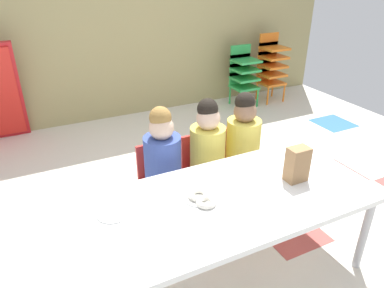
{
  "coord_description": "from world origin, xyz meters",
  "views": [
    {
      "loc": [
        -1.11,
        -1.98,
        1.76
      ],
      "look_at": [
        -0.29,
        -0.3,
        0.82
      ],
      "focal_mm": 33.55,
      "sensor_mm": 36.0,
      "label": 1
    }
  ],
  "objects_px": {
    "seated_child_middle_seat": "(207,147)",
    "donut_powdered_loose": "(206,202)",
    "seated_child_near_camera": "(162,157)",
    "paper_plate_center_table": "(113,213)",
    "donut_powdered_on_plate": "(199,195)",
    "paper_bag_brown": "(297,164)",
    "seated_child_far_right": "(243,138)",
    "craft_table": "(225,204)",
    "kid_chair_green_stack": "(243,72)",
    "kid_chair_orange_stack": "(271,64)",
    "paper_plate_near_edge": "(199,198)"
  },
  "relations": [
    {
      "from": "craft_table",
      "to": "paper_bag_brown",
      "type": "relative_size",
      "value": 8.07
    },
    {
      "from": "seated_child_near_camera",
      "to": "paper_plate_center_table",
      "type": "relative_size",
      "value": 5.1
    },
    {
      "from": "seated_child_far_right",
      "to": "kid_chair_green_stack",
      "type": "xyz_separation_m",
      "value": [
        1.26,
        1.89,
        -0.1
      ]
    },
    {
      "from": "paper_bag_brown",
      "to": "donut_powdered_loose",
      "type": "relative_size",
      "value": 1.92
    },
    {
      "from": "paper_plate_near_edge",
      "to": "donut_powdered_loose",
      "type": "bearing_deg",
      "value": -81.62
    },
    {
      "from": "paper_bag_brown",
      "to": "kid_chair_orange_stack",
      "type": "bearing_deg",
      "value": 55.24
    },
    {
      "from": "paper_bag_brown",
      "to": "paper_plate_center_table",
      "type": "xyz_separation_m",
      "value": [
        -1.09,
        0.16,
        -0.11
      ]
    },
    {
      "from": "seated_child_far_right",
      "to": "kid_chair_orange_stack",
      "type": "relative_size",
      "value": 1.0
    },
    {
      "from": "craft_table",
      "to": "donut_powdered_loose",
      "type": "distance_m",
      "value": 0.14
    },
    {
      "from": "seated_child_middle_seat",
      "to": "paper_bag_brown",
      "type": "xyz_separation_m",
      "value": [
        0.26,
        -0.65,
        0.12
      ]
    },
    {
      "from": "seated_child_far_right",
      "to": "paper_bag_brown",
      "type": "bearing_deg",
      "value": -94.3
    },
    {
      "from": "craft_table",
      "to": "kid_chair_orange_stack",
      "type": "distance_m",
      "value": 3.37
    },
    {
      "from": "kid_chair_green_stack",
      "to": "donut_powdered_loose",
      "type": "xyz_separation_m",
      "value": [
        -1.92,
        -2.52,
        0.13
      ]
    },
    {
      "from": "kid_chair_orange_stack",
      "to": "donut_powdered_loose",
      "type": "height_order",
      "value": "kid_chair_orange_stack"
    },
    {
      "from": "seated_child_near_camera",
      "to": "seated_child_far_right",
      "type": "bearing_deg",
      "value": 0.0
    },
    {
      "from": "kid_chair_green_stack",
      "to": "paper_plate_near_edge",
      "type": "xyz_separation_m",
      "value": [
        -1.93,
        -2.45,
        0.11
      ]
    },
    {
      "from": "donut_powdered_on_plate",
      "to": "seated_child_near_camera",
      "type": "bearing_deg",
      "value": 89.57
    },
    {
      "from": "seated_child_far_right",
      "to": "donut_powdered_on_plate",
      "type": "height_order",
      "value": "seated_child_far_right"
    },
    {
      "from": "craft_table",
      "to": "paper_plate_center_table",
      "type": "distance_m",
      "value": 0.63
    },
    {
      "from": "seated_child_middle_seat",
      "to": "seated_child_far_right",
      "type": "distance_m",
      "value": 0.31
    },
    {
      "from": "donut_powdered_on_plate",
      "to": "paper_plate_near_edge",
      "type": "bearing_deg",
      "value": 0.0
    },
    {
      "from": "seated_child_far_right",
      "to": "paper_plate_center_table",
      "type": "distance_m",
      "value": 1.24
    },
    {
      "from": "kid_chair_green_stack",
      "to": "kid_chair_orange_stack",
      "type": "bearing_deg",
      "value": 0.04
    },
    {
      "from": "seated_child_near_camera",
      "to": "paper_plate_near_edge",
      "type": "distance_m",
      "value": 0.57
    },
    {
      "from": "seated_child_middle_seat",
      "to": "seated_child_far_right",
      "type": "relative_size",
      "value": 1.0
    },
    {
      "from": "seated_child_near_camera",
      "to": "kid_chair_orange_stack",
      "type": "relative_size",
      "value": 1.0
    },
    {
      "from": "seated_child_far_right",
      "to": "paper_plate_center_table",
      "type": "bearing_deg",
      "value": -156.75
    },
    {
      "from": "seated_child_far_right",
      "to": "donut_powdered_loose",
      "type": "xyz_separation_m",
      "value": [
        -0.66,
        -0.64,
        0.03
      ]
    },
    {
      "from": "seated_child_far_right",
      "to": "kid_chair_green_stack",
      "type": "relative_size",
      "value": 1.15
    },
    {
      "from": "seated_child_middle_seat",
      "to": "donut_powdered_loose",
      "type": "relative_size",
      "value": 7.99
    },
    {
      "from": "craft_table",
      "to": "paper_plate_near_edge",
      "type": "height_order",
      "value": "paper_plate_near_edge"
    },
    {
      "from": "kid_chair_orange_stack",
      "to": "paper_plate_near_edge",
      "type": "xyz_separation_m",
      "value": [
        -2.38,
        -2.45,
        0.05
      ]
    },
    {
      "from": "seated_child_far_right",
      "to": "paper_bag_brown",
      "type": "height_order",
      "value": "seated_child_far_right"
    },
    {
      "from": "kid_chair_green_stack",
      "to": "paper_plate_center_table",
      "type": "height_order",
      "value": "kid_chair_green_stack"
    },
    {
      "from": "paper_bag_brown",
      "to": "donut_powdered_loose",
      "type": "bearing_deg",
      "value": 178.36
    },
    {
      "from": "paper_bag_brown",
      "to": "seated_child_far_right",
      "type": "bearing_deg",
      "value": 85.7
    },
    {
      "from": "donut_powdered_loose",
      "to": "seated_child_middle_seat",
      "type": "bearing_deg",
      "value": 61.28
    },
    {
      "from": "craft_table",
      "to": "kid_chair_green_stack",
      "type": "xyz_separation_m",
      "value": [
        1.79,
        2.52,
        -0.07
      ]
    },
    {
      "from": "craft_table",
      "to": "paper_plate_center_table",
      "type": "xyz_separation_m",
      "value": [
        -0.61,
        0.14,
        0.05
      ]
    },
    {
      "from": "kid_chair_green_stack",
      "to": "donut_powdered_on_plate",
      "type": "bearing_deg",
      "value": -128.24
    },
    {
      "from": "paper_bag_brown",
      "to": "donut_powdered_on_plate",
      "type": "height_order",
      "value": "paper_bag_brown"
    },
    {
      "from": "seated_child_middle_seat",
      "to": "paper_plate_center_table",
      "type": "height_order",
      "value": "seated_child_middle_seat"
    },
    {
      "from": "paper_bag_brown",
      "to": "seated_child_middle_seat",
      "type": "bearing_deg",
      "value": 111.79
    },
    {
      "from": "seated_child_far_right",
      "to": "donut_powdered_loose",
      "type": "distance_m",
      "value": 0.92
    },
    {
      "from": "kid_chair_orange_stack",
      "to": "donut_powdered_loose",
      "type": "xyz_separation_m",
      "value": [
        -2.37,
        -2.52,
        0.07
      ]
    },
    {
      "from": "paper_bag_brown",
      "to": "donut_powdered_loose",
      "type": "distance_m",
      "value": 0.62
    },
    {
      "from": "donut_powdered_on_plate",
      "to": "paper_plate_center_table",
      "type": "bearing_deg",
      "value": 170.94
    },
    {
      "from": "seated_child_far_right",
      "to": "donut_powdered_loose",
      "type": "height_order",
      "value": "seated_child_far_right"
    },
    {
      "from": "paper_plate_near_edge",
      "to": "donut_powdered_loose",
      "type": "distance_m",
      "value": 0.07
    },
    {
      "from": "kid_chair_green_stack",
      "to": "donut_powdered_on_plate",
      "type": "height_order",
      "value": "kid_chair_green_stack"
    }
  ]
}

